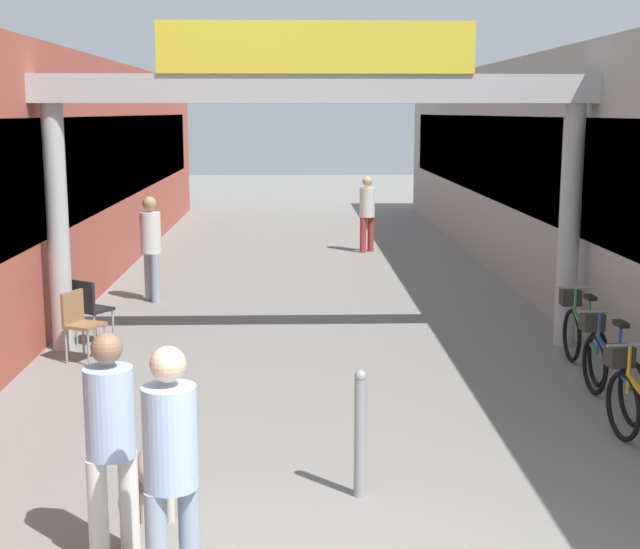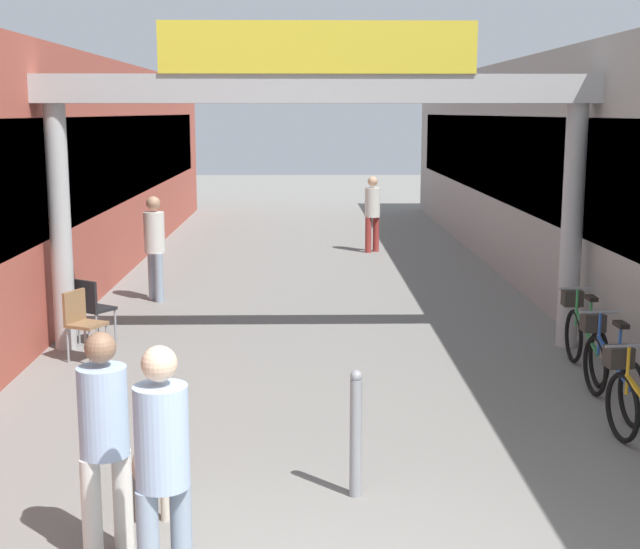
# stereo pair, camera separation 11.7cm
# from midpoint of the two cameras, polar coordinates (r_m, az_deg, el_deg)

# --- Properties ---
(storefront_left) EXTENTS (3.00, 26.00, 4.03)m
(storefront_left) POSITION_cam_midpoint_polar(r_m,az_deg,el_deg) (16.40, -19.07, 6.02)
(storefront_left) COLOR #B25142
(storefront_left) RESTS_ON ground_plane
(storefront_right) EXTENTS (3.00, 26.00, 4.03)m
(storefront_right) POSITION_cam_midpoint_polar(r_m,az_deg,el_deg) (16.55, 17.15, 6.16)
(storefront_right) COLOR #9E9993
(storefront_right) RESTS_ON ground_plane
(arcade_sign_gateway) EXTENTS (7.40, 0.47, 4.21)m
(arcade_sign_gateway) POSITION_cam_midpoint_polar(r_m,az_deg,el_deg) (11.53, -0.56, 9.82)
(arcade_sign_gateway) COLOR #B2B2B2
(arcade_sign_gateway) RESTS_ON ground_plane
(pedestrian_with_dog) EXTENTS (0.48, 0.48, 1.64)m
(pedestrian_with_dog) POSITION_cam_midpoint_polar(r_m,az_deg,el_deg) (6.38, -13.78, -9.79)
(pedestrian_with_dog) COLOR silver
(pedestrian_with_dog) RESTS_ON ground_plane
(pedestrian_companion) EXTENTS (0.48, 0.48, 1.70)m
(pedestrian_companion) POSITION_cam_midpoint_polar(r_m,az_deg,el_deg) (5.73, -10.12, -11.58)
(pedestrian_companion) COLOR #8C9EB2
(pedestrian_companion) RESTS_ON ground_plane
(pedestrian_carrying_crate) EXTENTS (0.47, 0.47, 1.74)m
(pedestrian_carrying_crate) POSITION_cam_midpoint_polar(r_m,az_deg,el_deg) (14.90, -11.00, 2.09)
(pedestrian_carrying_crate) COLOR #8C9EB2
(pedestrian_carrying_crate) RESTS_ON ground_plane
(pedestrian_elderly_walking) EXTENTS (0.48, 0.48, 1.69)m
(pedestrian_elderly_walking) POSITION_cam_midpoint_polar(r_m,az_deg,el_deg) (19.92, 2.86, 4.22)
(pedestrian_elderly_walking) COLOR #99332D
(pedestrian_elderly_walking) RESTS_ON ground_plane
(dog_on_leash) EXTENTS (0.41, 0.85, 0.61)m
(dog_on_leash) POSITION_cam_midpoint_polar(r_m,az_deg,el_deg) (7.31, -10.83, -11.61)
(dog_on_leash) COLOR beige
(dog_on_leash) RESTS_ON ground_plane
(bicycle_blue_third) EXTENTS (0.46, 1.69, 0.98)m
(bicycle_blue_third) POSITION_cam_midpoint_polar(r_m,az_deg,el_deg) (9.98, 17.70, -5.61)
(bicycle_blue_third) COLOR black
(bicycle_blue_third) RESTS_ON ground_plane
(bicycle_green_farthest) EXTENTS (0.46, 1.69, 0.98)m
(bicycle_green_farthest) POSITION_cam_midpoint_polar(r_m,az_deg,el_deg) (11.22, 16.13, -3.77)
(bicycle_green_farthest) COLOR black
(bicycle_green_farthest) RESTS_ON ground_plane
(bollard_post_metal) EXTENTS (0.10, 0.10, 1.07)m
(bollard_post_metal) POSITION_cam_midpoint_polar(r_m,az_deg,el_deg) (7.32, 2.12, -10.08)
(bollard_post_metal) COLOR gray
(bollard_post_metal) RESTS_ON ground_plane
(cafe_chair_wood_nearer) EXTENTS (0.53, 0.53, 0.89)m
(cafe_chair_wood_nearer) POSITION_cam_midpoint_polar(r_m,az_deg,el_deg) (11.58, -15.42, -2.77)
(cafe_chair_wood_nearer) COLOR gray
(cafe_chair_wood_nearer) RESTS_ON ground_plane
(cafe_chair_black_farther) EXTENTS (0.56, 0.56, 0.89)m
(cafe_chair_black_farther) POSITION_cam_midpoint_polar(r_m,az_deg,el_deg) (12.36, -14.81, -1.93)
(cafe_chair_black_farther) COLOR gray
(cafe_chair_black_farther) RESTS_ON ground_plane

